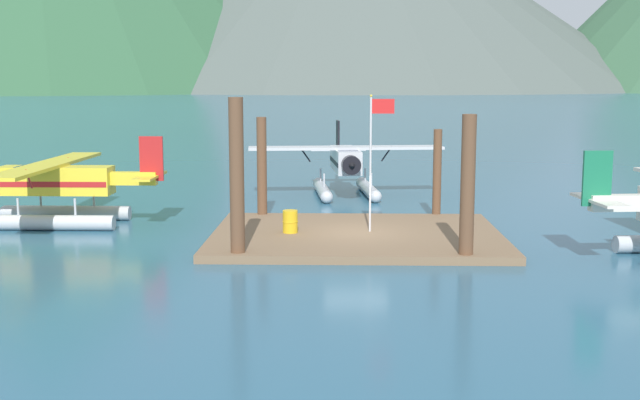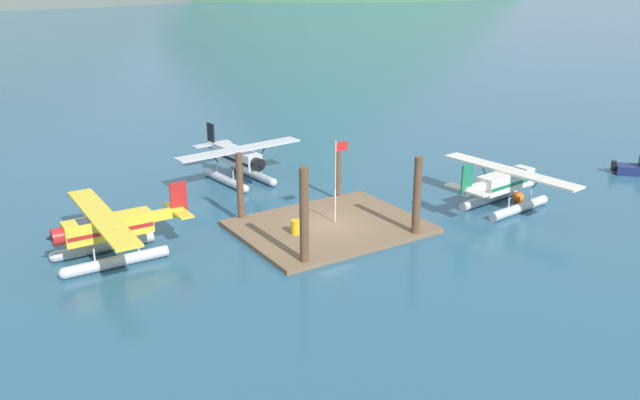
% 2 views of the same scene
% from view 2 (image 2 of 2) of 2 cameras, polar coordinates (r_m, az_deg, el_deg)
% --- Properties ---
extents(ground_plane, '(1200.00, 1200.00, 0.00)m').
position_cam_2_polar(ground_plane, '(40.73, 0.84, -2.57)').
color(ground_plane, '#285670').
extents(dock_platform, '(11.25, 8.82, 0.30)m').
position_cam_2_polar(dock_platform, '(40.68, 0.84, -2.37)').
color(dock_platform, brown).
rests_on(dock_platform, ground).
extents(piling_near_left, '(0.50, 0.50, 5.64)m').
position_cam_2_polar(piling_near_left, '(34.61, -1.41, -1.62)').
color(piling_near_left, brown).
rests_on(piling_near_left, ground).
extents(piling_near_right, '(0.49, 0.49, 5.08)m').
position_cam_2_polar(piling_near_right, '(39.03, 8.56, 0.20)').
color(piling_near_right, brown).
rests_on(piling_near_right, ground).
extents(piling_far_left, '(0.44, 0.44, 4.60)m').
position_cam_2_polar(piling_far_left, '(41.46, -7.08, 1.06)').
color(piling_far_left, brown).
rests_on(piling_far_left, ground).
extents(piling_far_right, '(0.37, 0.37, 4.06)m').
position_cam_2_polar(piling_far_right, '(45.42, 1.62, 2.49)').
color(piling_far_right, brown).
rests_on(piling_far_right, ground).
extents(flagpole, '(0.95, 0.10, 5.36)m').
position_cam_2_polar(flagpole, '(39.98, 1.55, 2.59)').
color(flagpole, silver).
rests_on(flagpole, dock_platform).
extents(fuel_drum, '(0.62, 0.62, 0.88)m').
position_cam_2_polar(fuel_drum, '(39.03, -2.18, -2.41)').
color(fuel_drum, gold).
rests_on(fuel_drum, dock_platform).
extents(mooring_buoy, '(0.84, 0.84, 0.84)m').
position_cam_2_polar(mooring_buoy, '(47.19, 17.10, 0.21)').
color(mooring_buoy, orange).
rests_on(mooring_buoy, ground).
extents(seaplane_yellow_port_fwd, '(7.98, 10.41, 3.84)m').
position_cam_2_polar(seaplane_yellow_port_fwd, '(37.81, -18.20, -2.79)').
color(seaplane_yellow_port_fwd, '#B7BABF').
rests_on(seaplane_yellow_port_fwd, ground).
extents(seaplane_cream_stbd_aft, '(7.96, 10.49, 3.84)m').
position_cam_2_polar(seaplane_cream_stbd_aft, '(45.68, 16.09, 1.22)').
color(seaplane_cream_stbd_aft, '#B7BABF').
rests_on(seaplane_cream_stbd_aft, ground).
extents(seaplane_silver_bow_centre, '(10.49, 7.96, 3.84)m').
position_cam_2_polar(seaplane_silver_bow_centre, '(50.07, -7.19, 3.40)').
color(seaplane_silver_bow_centre, '#B7BABF').
rests_on(seaplane_silver_bow_centre, ground).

